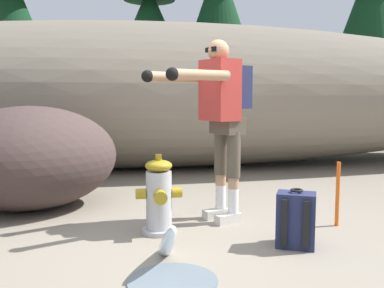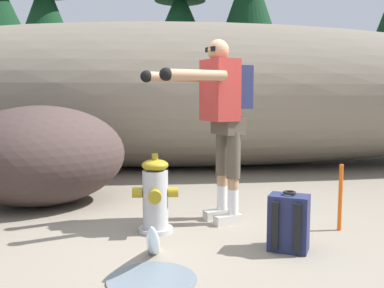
{
  "view_description": "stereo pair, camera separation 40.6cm",
  "coord_description": "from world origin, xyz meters",
  "px_view_note": "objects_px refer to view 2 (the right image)",
  "views": [
    {
      "loc": [
        -0.6,
        -3.52,
        1.2
      ],
      "look_at": [
        0.04,
        0.47,
        0.75
      ],
      "focal_mm": 40.26,
      "sensor_mm": 36.0,
      "label": 1
    },
    {
      "loc": [
        -0.2,
        -3.57,
        1.2
      ],
      "look_at": [
        0.04,
        0.47,
        0.75
      ],
      "focal_mm": 40.26,
      "sensor_mm": 36.0,
      "label": 2
    }
  ],
  "objects_px": {
    "utility_worker": "(221,108)",
    "survey_stake": "(340,197)",
    "spare_backpack": "(289,223)",
    "boulder_large": "(41,155)",
    "fire_hydrant": "(155,197)"
  },
  "relations": [
    {
      "from": "boulder_large",
      "to": "survey_stake",
      "type": "relative_size",
      "value": 3.06
    },
    {
      "from": "fire_hydrant",
      "to": "survey_stake",
      "type": "distance_m",
      "value": 1.65
    },
    {
      "from": "fire_hydrant",
      "to": "spare_backpack",
      "type": "relative_size",
      "value": 1.49
    },
    {
      "from": "spare_backpack",
      "to": "boulder_large",
      "type": "relative_size",
      "value": 0.26
    },
    {
      "from": "spare_backpack",
      "to": "survey_stake",
      "type": "xyz_separation_m",
      "value": [
        0.6,
        0.46,
        0.08
      ]
    },
    {
      "from": "spare_backpack",
      "to": "boulder_large",
      "type": "xyz_separation_m",
      "value": [
        -2.33,
        1.57,
        0.33
      ]
    },
    {
      "from": "fire_hydrant",
      "to": "utility_worker",
      "type": "distance_m",
      "value": 1.02
    },
    {
      "from": "utility_worker",
      "to": "spare_backpack",
      "type": "distance_m",
      "value": 1.26
    },
    {
      "from": "utility_worker",
      "to": "boulder_large",
      "type": "relative_size",
      "value": 0.93
    },
    {
      "from": "fire_hydrant",
      "to": "boulder_large",
      "type": "xyz_separation_m",
      "value": [
        -1.28,
        1.06,
        0.23
      ]
    },
    {
      "from": "fire_hydrant",
      "to": "boulder_large",
      "type": "relative_size",
      "value": 0.38
    },
    {
      "from": "spare_backpack",
      "to": "utility_worker",
      "type": "bearing_deg",
      "value": 54.7
    },
    {
      "from": "utility_worker",
      "to": "survey_stake",
      "type": "xyz_separation_m",
      "value": [
        1.04,
        -0.32,
        -0.79
      ]
    },
    {
      "from": "utility_worker",
      "to": "boulder_large",
      "type": "height_order",
      "value": "utility_worker"
    },
    {
      "from": "boulder_large",
      "to": "survey_stake",
      "type": "bearing_deg",
      "value": -20.74
    }
  ]
}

